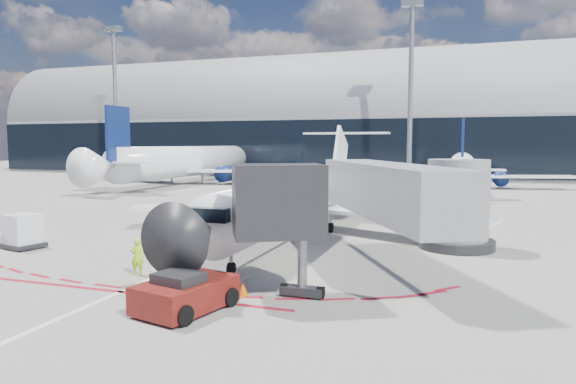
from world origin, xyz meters
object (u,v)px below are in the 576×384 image
(pushback_tug, at_px, (185,293))
(regional_jet, at_px, (302,197))
(ramp_worker, at_px, (137,257))
(uld_container, at_px, (23,231))

(pushback_tug, bearing_deg, regional_jet, 105.68)
(regional_jet, relative_size, pushback_tug, 5.25)
(pushback_tug, relative_size, ramp_worker, 3.35)
(uld_container, bearing_deg, regional_jet, 47.55)
(regional_jet, distance_m, uld_container, 15.81)
(pushback_tug, distance_m, uld_container, 15.06)
(uld_container, bearing_deg, ramp_worker, -3.58)
(regional_jet, relative_size, uld_container, 12.26)
(ramp_worker, height_order, uld_container, uld_container)
(regional_jet, bearing_deg, ramp_worker, -108.01)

